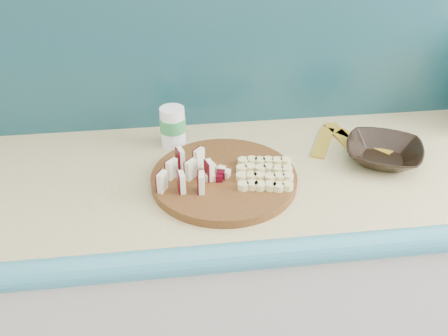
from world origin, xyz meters
name	(u,v)px	position (x,y,z in m)	size (l,w,h in m)	color
kitchen_counter	(328,290)	(0.10, 1.50, 0.46)	(2.20, 0.63, 0.91)	beige
backsplash	(325,36)	(0.10, 1.79, 1.16)	(2.20, 0.02, 0.50)	teal
cutting_board	(224,179)	(-0.23, 1.47, 0.92)	(0.36, 0.36, 0.02)	#45250E
apple_wedges	(187,171)	(-0.32, 1.46, 0.96)	(0.13, 0.15, 0.05)	#F7EFC6
apple_chunks	(215,172)	(-0.25, 1.47, 0.94)	(0.06, 0.06, 0.02)	#F7E7C5
banana_slices	(264,173)	(-0.13, 1.45, 0.94)	(0.15, 0.15, 0.02)	#EFE592
brown_bowl	(384,153)	(0.20, 1.51, 0.93)	(0.20, 0.20, 0.05)	black
canister	(173,126)	(-0.34, 1.66, 0.97)	(0.07, 0.07, 0.11)	white
banana_peel	(343,140)	(0.13, 1.62, 0.91)	(0.24, 0.20, 0.01)	gold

